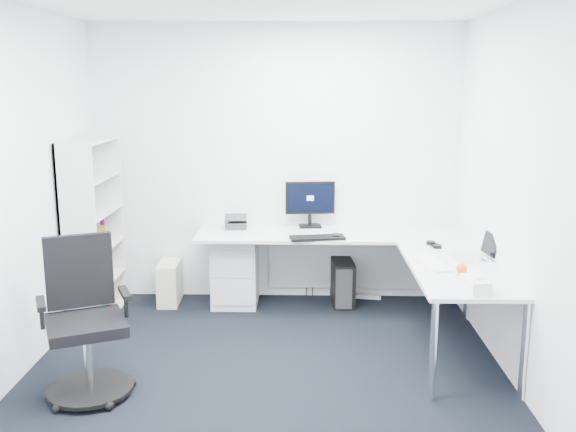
{
  "coord_description": "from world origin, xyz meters",
  "views": [
    {
      "loc": [
        0.28,
        -4.16,
        2.15
      ],
      "look_at": [
        0.15,
        1.05,
        1.05
      ],
      "focal_mm": 40.0,
      "sensor_mm": 36.0,
      "label": 1
    }
  ],
  "objects_px": {
    "bookshelf": "(94,230)",
    "monitor": "(310,204)",
    "laptop": "(468,245)",
    "l_desk": "(333,281)",
    "task_chair": "(86,321)"
  },
  "relations": [
    {
      "from": "bookshelf",
      "to": "monitor",
      "type": "height_order",
      "value": "bookshelf"
    },
    {
      "from": "bookshelf",
      "to": "monitor",
      "type": "xyz_separation_m",
      "value": [
        1.97,
        0.53,
        0.15
      ]
    },
    {
      "from": "task_chair",
      "to": "laptop",
      "type": "relative_size",
      "value": 3.52
    },
    {
      "from": "monitor",
      "to": "laptop",
      "type": "bearing_deg",
      "value": -47.34
    },
    {
      "from": "l_desk",
      "to": "monitor",
      "type": "distance_m",
      "value": 0.86
    },
    {
      "from": "monitor",
      "to": "laptop",
      "type": "relative_size",
      "value": 1.55
    },
    {
      "from": "laptop",
      "to": "l_desk",
      "type": "bearing_deg",
      "value": 146.01
    },
    {
      "from": "monitor",
      "to": "laptop",
      "type": "xyz_separation_m",
      "value": [
        1.26,
        -1.12,
        -0.12
      ]
    },
    {
      "from": "l_desk",
      "to": "bookshelf",
      "type": "distance_m",
      "value": 2.22
    },
    {
      "from": "l_desk",
      "to": "monitor",
      "type": "height_order",
      "value": "monitor"
    },
    {
      "from": "monitor",
      "to": "l_desk",
      "type": "bearing_deg",
      "value": -76.18
    },
    {
      "from": "bookshelf",
      "to": "task_chair",
      "type": "relative_size",
      "value": 1.5
    },
    {
      "from": "task_chair",
      "to": "laptop",
      "type": "bearing_deg",
      "value": -6.41
    },
    {
      "from": "laptop",
      "to": "monitor",
      "type": "bearing_deg",
      "value": 131.57
    },
    {
      "from": "task_chair",
      "to": "bookshelf",
      "type": "bearing_deg",
      "value": 80.65
    }
  ]
}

